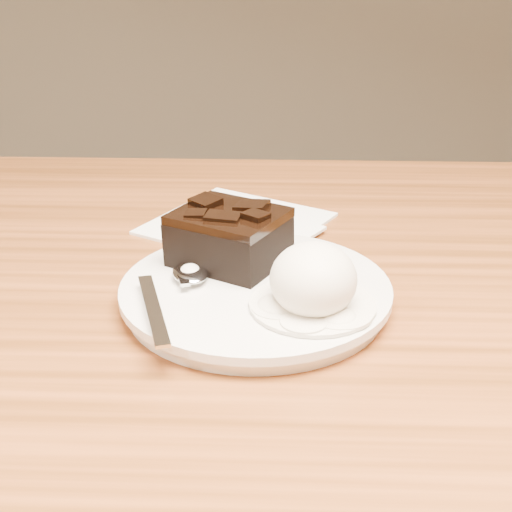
{
  "coord_description": "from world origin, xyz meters",
  "views": [
    {
      "loc": [
        0.02,
        -0.55,
        1.04
      ],
      "look_at": [
        0.0,
        0.0,
        0.79
      ],
      "focal_mm": 51.86,
      "sensor_mm": 36.0,
      "label": 1
    }
  ],
  "objects_px": {
    "brownie": "(229,240)",
    "napkin": "(237,222)",
    "spoon": "(190,275)",
    "plate": "(256,295)",
    "ice_cream_scoop": "(313,279)"
  },
  "relations": [
    {
      "from": "ice_cream_scoop",
      "to": "napkin",
      "type": "relative_size",
      "value": 0.45
    },
    {
      "from": "plate",
      "to": "brownie",
      "type": "height_order",
      "value": "brownie"
    },
    {
      "from": "ice_cream_scoop",
      "to": "plate",
      "type": "bearing_deg",
      "value": 141.12
    },
    {
      "from": "ice_cream_scoop",
      "to": "napkin",
      "type": "xyz_separation_m",
      "value": [
        -0.07,
        0.21,
        -0.04
      ]
    },
    {
      "from": "spoon",
      "to": "napkin",
      "type": "xyz_separation_m",
      "value": [
        0.03,
        0.17,
        -0.02
      ]
    },
    {
      "from": "brownie",
      "to": "ice_cream_scoop",
      "type": "height_order",
      "value": "ice_cream_scoop"
    },
    {
      "from": "plate",
      "to": "brownie",
      "type": "distance_m",
      "value": 0.06
    },
    {
      "from": "brownie",
      "to": "napkin",
      "type": "bearing_deg",
      "value": 90.74
    },
    {
      "from": "plate",
      "to": "spoon",
      "type": "height_order",
      "value": "spoon"
    },
    {
      "from": "plate",
      "to": "ice_cream_scoop",
      "type": "distance_m",
      "value": 0.07
    },
    {
      "from": "napkin",
      "to": "spoon",
      "type": "bearing_deg",
      "value": -99.66
    },
    {
      "from": "spoon",
      "to": "plate",
      "type": "bearing_deg",
      "value": -24.02
    },
    {
      "from": "plate",
      "to": "brownie",
      "type": "xyz_separation_m",
      "value": [
        -0.02,
        0.04,
        0.03
      ]
    },
    {
      "from": "spoon",
      "to": "brownie",
      "type": "bearing_deg",
      "value": 34.48
    },
    {
      "from": "plate",
      "to": "spoon",
      "type": "bearing_deg",
      "value": 172.43
    }
  ]
}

